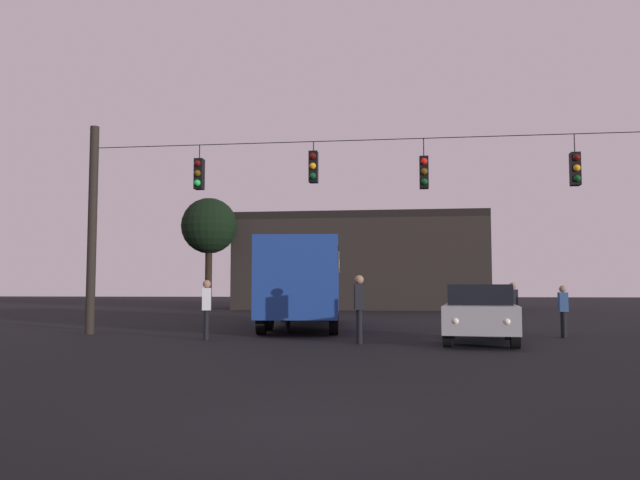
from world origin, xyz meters
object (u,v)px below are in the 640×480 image
pedestrian_crossing_right (359,305)px  pedestrian_trailing (288,303)px  tree_left_silhouette (209,227)px  city_bus (305,277)px  pedestrian_crossing_center (207,306)px  pedestrian_near_bus (563,308)px  pedestrian_crossing_left (513,305)px  car_near_right (480,312)px

pedestrian_crossing_right → pedestrian_trailing: (-2.62, 4.14, -0.05)m
pedestrian_crossing_right → tree_left_silhouette: 28.16m
city_bus → pedestrian_crossing_center: (-1.76, -6.50, -0.93)m
city_bus → pedestrian_near_bus: (8.26, -4.33, -1.02)m
pedestrian_crossing_center → pedestrian_trailing: size_ratio=0.98×
tree_left_silhouette → pedestrian_crossing_right: bearing=-64.9°
city_bus → pedestrian_crossing_center: 6.80m
pedestrian_crossing_right → tree_left_silhouette: size_ratio=0.24×
pedestrian_crossing_left → pedestrian_near_bus: bearing=-30.3°
car_near_right → pedestrian_crossing_left: pedestrian_crossing_left is taller
pedestrian_crossing_right → pedestrian_trailing: size_ratio=1.05×
city_bus → tree_left_silhouette: (-9.26, 17.93, 3.70)m
pedestrian_trailing → pedestrian_crossing_left: bearing=-3.9°
pedestrian_crossing_left → pedestrian_crossing_right: (-4.43, -3.65, 0.10)m
car_near_right → pedestrian_crossing_right: 3.21m
pedestrian_crossing_right → pedestrian_trailing: bearing=122.3°
pedestrian_crossing_left → tree_left_silhouette: tree_left_silhouette is taller
pedestrian_crossing_center → pedestrian_crossing_right: bearing=-9.6°
pedestrian_crossing_right → tree_left_silhouette: (-11.80, 25.16, 4.56)m
pedestrian_near_bus → car_near_right: bearing=-140.3°
pedestrian_crossing_right → car_near_right: bearing=13.3°
city_bus → car_near_right: 8.67m
pedestrian_crossing_left → pedestrian_crossing_center: bearing=-161.4°
car_near_right → pedestrian_crossing_right: size_ratio=2.53×
pedestrian_crossing_center → pedestrian_near_bus: (10.01, 2.17, -0.09)m
car_near_right → pedestrian_near_bus: (2.60, 2.16, 0.04)m
pedestrian_crossing_left → pedestrian_trailing: bearing=176.1°
pedestrian_crossing_left → pedestrian_crossing_center: 9.20m
pedestrian_crossing_left → pedestrian_trailing: (-7.04, 0.48, 0.05)m
pedestrian_near_bus → tree_left_silhouette: tree_left_silhouette is taller
city_bus → pedestrian_crossing_right: 7.70m
city_bus → tree_left_silhouette: bearing=117.3°
city_bus → pedestrian_near_bus: city_bus is taller
pedestrian_crossing_right → pedestrian_near_bus: bearing=26.9°
pedestrian_crossing_right → pedestrian_near_bus: size_ratio=1.17×
pedestrian_near_bus → pedestrian_trailing: size_ratio=0.90×
pedestrian_near_bus → pedestrian_crossing_right: bearing=-153.1°
pedestrian_crossing_center → city_bus: bearing=74.9°
pedestrian_crossing_right → tree_left_silhouette: bearing=115.1°
pedestrian_crossing_right → pedestrian_near_bus: (5.72, 2.90, -0.16)m
pedestrian_trailing → car_near_right: bearing=-30.7°
city_bus → tree_left_silhouette: tree_left_silhouette is taller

